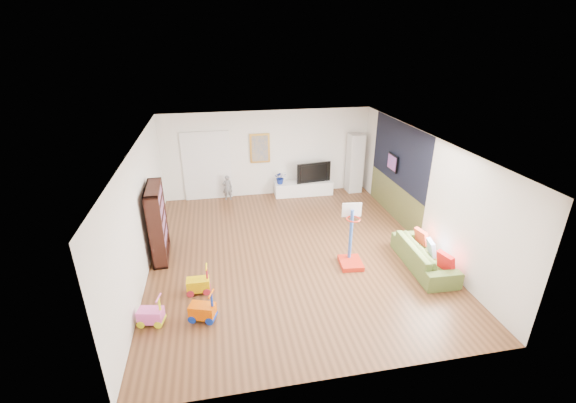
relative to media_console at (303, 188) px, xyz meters
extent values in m
cube|color=brown|center=(-1.10, -3.45, -0.22)|extent=(6.50, 7.50, 0.00)
cube|color=white|center=(-1.10, -3.45, 2.48)|extent=(6.50, 7.50, 0.00)
cube|color=white|center=(-1.10, 0.30, 1.13)|extent=(6.50, 0.00, 2.70)
cube|color=white|center=(-1.10, -7.20, 1.13)|extent=(6.50, 0.00, 2.70)
cube|color=silver|center=(-4.35, -3.45, 1.13)|extent=(0.00, 7.50, 2.70)
cube|color=silver|center=(2.15, -3.45, 1.13)|extent=(0.00, 7.50, 2.70)
cube|color=black|center=(2.14, -2.05, 1.63)|extent=(0.01, 3.20, 1.70)
cube|color=brown|center=(2.14, -2.05, 0.28)|extent=(0.01, 3.20, 1.00)
cube|color=white|center=(-3.00, 0.26, 0.83)|extent=(1.45, 0.06, 2.10)
cube|color=gold|center=(-1.35, 0.26, 1.33)|extent=(0.62, 0.06, 0.92)
cube|color=#7F3F8C|center=(2.07, -1.85, 1.33)|extent=(0.04, 0.56, 0.46)
cube|color=white|center=(0.00, 0.00, 0.00)|extent=(1.87, 0.49, 0.44)
cube|color=silver|center=(1.69, 0.02, 0.74)|extent=(0.46, 0.46, 1.92)
cube|color=#32160F|center=(-4.12, -3.05, 0.66)|extent=(0.37, 1.21, 1.75)
imported|color=#556B2E|center=(1.68, -4.63, 0.06)|extent=(0.83, 1.96, 0.56)
cube|color=red|center=(0.11, -4.27, 0.51)|extent=(0.55, 0.65, 1.45)
cube|color=#E2BA00|center=(-3.24, -4.65, 0.08)|extent=(0.45, 0.28, 0.60)
cube|color=#E15500|center=(-3.15, -5.48, 0.09)|extent=(0.52, 0.41, 0.61)
cube|color=#F159BC|center=(-4.06, -5.42, 0.07)|extent=(0.48, 0.35, 0.58)
imported|color=slate|center=(-2.43, 0.04, 0.19)|extent=(0.31, 0.22, 0.81)
imported|color=black|center=(0.29, 0.03, 0.54)|extent=(1.14, 0.30, 0.65)
imported|color=navy|center=(-0.76, -0.01, 0.43)|extent=(0.39, 0.35, 0.42)
cube|color=red|center=(1.84, -5.18, 0.23)|extent=(0.20, 0.42, 0.40)
cube|color=white|center=(1.86, -4.59, 0.23)|extent=(0.16, 0.36, 0.35)
cube|color=red|center=(1.88, -4.09, 0.23)|extent=(0.17, 0.38, 0.37)
camera|label=1|loc=(-2.68, -11.27, 4.59)|focal=24.00mm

